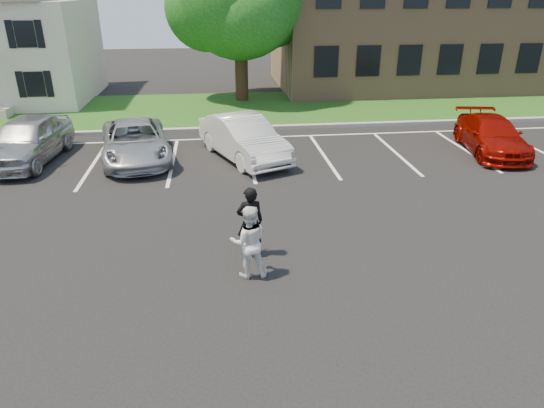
{
  "coord_description": "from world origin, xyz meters",
  "views": [
    {
      "loc": [
        -1.19,
        -9.01,
        5.74
      ],
      "look_at": [
        0.0,
        1.0,
        1.25
      ],
      "focal_mm": 32.0,
      "sensor_mm": 36.0,
      "label": 1
    }
  ],
  "objects_px": {
    "office_building": "(454,16)",
    "car_silver_minivan": "(135,141)",
    "car_silver_west": "(27,140)",
    "car_red_compact": "(491,135)",
    "man_white_shirt": "(249,242)",
    "car_white_sedan": "(244,138)",
    "man_black_suit": "(250,222)"
  },
  "relations": [
    {
      "from": "office_building",
      "to": "car_red_compact",
      "type": "relative_size",
      "value": 4.97
    },
    {
      "from": "car_silver_west",
      "to": "car_red_compact",
      "type": "distance_m",
      "value": 17.08
    },
    {
      "from": "car_white_sedan",
      "to": "car_red_compact",
      "type": "bearing_deg",
      "value": -24.86
    },
    {
      "from": "car_white_sedan",
      "to": "car_red_compact",
      "type": "relative_size",
      "value": 1.04
    },
    {
      "from": "office_building",
      "to": "car_silver_minivan",
      "type": "relative_size",
      "value": 4.54
    },
    {
      "from": "man_black_suit",
      "to": "car_red_compact",
      "type": "distance_m",
      "value": 11.81
    },
    {
      "from": "man_white_shirt",
      "to": "car_silver_west",
      "type": "xyz_separation_m",
      "value": [
        -7.28,
        8.57,
        -0.01
      ]
    },
    {
      "from": "office_building",
      "to": "car_white_sedan",
      "type": "distance_m",
      "value": 20.2
    },
    {
      "from": "office_building",
      "to": "car_white_sedan",
      "type": "height_order",
      "value": "office_building"
    },
    {
      "from": "man_white_shirt",
      "to": "office_building",
      "type": "bearing_deg",
      "value": -123.99
    },
    {
      "from": "office_building",
      "to": "car_silver_minivan",
      "type": "distance_m",
      "value": 22.93
    },
    {
      "from": "office_building",
      "to": "car_silver_minivan",
      "type": "xyz_separation_m",
      "value": [
        -18.11,
        -13.63,
        -3.47
      ]
    },
    {
      "from": "car_silver_minivan",
      "to": "car_red_compact",
      "type": "height_order",
      "value": "car_silver_minivan"
    },
    {
      "from": "car_white_sedan",
      "to": "office_building",
      "type": "bearing_deg",
      "value": 21.78
    },
    {
      "from": "office_building",
      "to": "car_silver_west",
      "type": "distance_m",
      "value": 25.87
    },
    {
      "from": "car_red_compact",
      "to": "man_black_suit",
      "type": "bearing_deg",
      "value": -135.37
    },
    {
      "from": "man_black_suit",
      "to": "car_white_sedan",
      "type": "height_order",
      "value": "man_black_suit"
    },
    {
      "from": "man_black_suit",
      "to": "man_white_shirt",
      "type": "bearing_deg",
      "value": 76.84
    },
    {
      "from": "man_white_shirt",
      "to": "car_silver_west",
      "type": "relative_size",
      "value": 0.34
    },
    {
      "from": "office_building",
      "to": "car_red_compact",
      "type": "xyz_separation_m",
      "value": [
        -4.83,
        -14.31,
        -3.5
      ]
    },
    {
      "from": "man_white_shirt",
      "to": "car_white_sedan",
      "type": "bearing_deg",
      "value": -93.24
    },
    {
      "from": "man_black_suit",
      "to": "car_white_sedan",
      "type": "xyz_separation_m",
      "value": [
        0.31,
        7.1,
        -0.08
      ]
    },
    {
      "from": "car_red_compact",
      "to": "car_white_sedan",
      "type": "bearing_deg",
      "value": -172.37
    },
    {
      "from": "car_silver_minivan",
      "to": "car_red_compact",
      "type": "relative_size",
      "value": 1.09
    },
    {
      "from": "car_white_sedan",
      "to": "car_silver_minivan",
      "type": "bearing_deg",
      "value": 152.53
    },
    {
      "from": "man_black_suit",
      "to": "car_red_compact",
      "type": "relative_size",
      "value": 0.38
    },
    {
      "from": "car_silver_minivan",
      "to": "car_red_compact",
      "type": "distance_m",
      "value": 13.3
    },
    {
      "from": "car_silver_minivan",
      "to": "car_white_sedan",
      "type": "xyz_separation_m",
      "value": [
        3.91,
        -0.33,
        0.09
      ]
    },
    {
      "from": "man_black_suit",
      "to": "car_red_compact",
      "type": "bearing_deg",
      "value": -152.16
    },
    {
      "from": "man_black_suit",
      "to": "car_white_sedan",
      "type": "relative_size",
      "value": 0.36
    },
    {
      "from": "car_silver_minivan",
      "to": "office_building",
      "type": "bearing_deg",
      "value": 26.58
    },
    {
      "from": "man_white_shirt",
      "to": "car_silver_minivan",
      "type": "xyz_separation_m",
      "value": [
        -3.5,
        8.32,
        -0.14
      ]
    }
  ]
}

